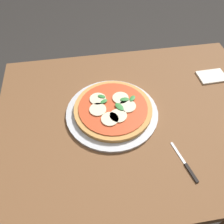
{
  "coord_description": "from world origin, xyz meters",
  "views": [
    {
      "loc": [
        0.2,
        0.59,
        1.46
      ],
      "look_at": [
        0.1,
        -0.03,
        0.72
      ],
      "focal_mm": 37.65,
      "sensor_mm": 36.0,
      "label": 1
    }
  ],
  "objects_px": {
    "knife": "(187,167)",
    "napkin": "(212,76)",
    "pizza": "(113,109)",
    "serving_tray": "(112,113)",
    "dining_table": "(135,130)"
  },
  "relations": [
    {
      "from": "knife",
      "to": "napkin",
      "type": "bearing_deg",
      "value": -123.8
    },
    {
      "from": "pizza",
      "to": "knife",
      "type": "distance_m",
      "value": 0.36
    },
    {
      "from": "serving_tray",
      "to": "knife",
      "type": "bearing_deg",
      "value": 127.97
    },
    {
      "from": "napkin",
      "to": "knife",
      "type": "bearing_deg",
      "value": 56.2
    },
    {
      "from": "serving_tray",
      "to": "pizza",
      "type": "distance_m",
      "value": 0.02
    },
    {
      "from": "napkin",
      "to": "knife",
      "type": "distance_m",
      "value": 0.52
    },
    {
      "from": "dining_table",
      "to": "knife",
      "type": "bearing_deg",
      "value": 115.23
    },
    {
      "from": "dining_table",
      "to": "napkin",
      "type": "distance_m",
      "value": 0.46
    },
    {
      "from": "serving_tray",
      "to": "pizza",
      "type": "xyz_separation_m",
      "value": [
        -0.01,
        -0.01,
        0.02
      ]
    },
    {
      "from": "dining_table",
      "to": "knife",
      "type": "xyz_separation_m",
      "value": [
        -0.12,
        0.26,
        0.11
      ]
    },
    {
      "from": "napkin",
      "to": "pizza",
      "type": "bearing_deg",
      "value": 15.84
    },
    {
      "from": "knife",
      "to": "pizza",
      "type": "bearing_deg",
      "value": -53.26
    },
    {
      "from": "serving_tray",
      "to": "napkin",
      "type": "height_order",
      "value": "serving_tray"
    },
    {
      "from": "dining_table",
      "to": "pizza",
      "type": "height_order",
      "value": "pizza"
    },
    {
      "from": "serving_tray",
      "to": "pizza",
      "type": "height_order",
      "value": "pizza"
    }
  ]
}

